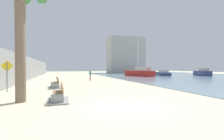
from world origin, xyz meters
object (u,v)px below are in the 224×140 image
at_px(bench_far, 55,85).
at_px(boat_nearest, 162,73).
at_px(palm_tree, 21,2).
at_px(pedestrian_sign, 7,72).
at_px(bench_near, 58,97).
at_px(person_walking, 90,74).
at_px(boat_far_left, 202,73).
at_px(boat_mid_bay, 140,73).

relative_size(bench_far, boat_nearest, 0.28).
bearing_deg(boat_nearest, palm_tree, -135.61).
bearing_deg(palm_tree, bench_far, 75.60).
height_order(boat_nearest, pedestrian_sign, pedestrian_sign).
xyz_separation_m(bench_near, person_walking, (3.99, 13.50, 0.64)).
relative_size(bench_near, boat_far_left, 0.35).
bearing_deg(bench_near, palm_tree, 169.46).
height_order(boat_far_left, boat_mid_bay, boat_mid_bay).
distance_m(bench_far, boat_far_left, 33.25).
bearing_deg(bench_near, boat_mid_bay, 54.68).
bearing_deg(boat_nearest, pedestrian_sign, -143.52).
height_order(boat_nearest, boat_mid_bay, boat_mid_bay).
relative_size(palm_tree, pedestrian_sign, 3.01).
bearing_deg(bench_far, palm_tree, -104.40).
relative_size(palm_tree, boat_mid_bay, 0.88).
bearing_deg(boat_nearest, boat_mid_bay, -165.45).
bearing_deg(bench_far, boat_nearest, 38.22).
height_order(bench_near, pedestrian_sign, pedestrian_sign).
bearing_deg(boat_nearest, bench_near, -132.95).
relative_size(palm_tree, bench_far, 3.22).
bearing_deg(palm_tree, boat_mid_bay, 51.25).
bearing_deg(boat_far_left, boat_nearest, 149.94).
bearing_deg(boat_nearest, person_walking, -149.91).
xyz_separation_m(bench_far, boat_mid_bay, (16.33, 16.35, 0.55)).
bearing_deg(palm_tree, boat_far_left, 31.87).
bearing_deg(person_walking, palm_tree, -113.94).
height_order(palm_tree, bench_far, palm_tree).
distance_m(boat_far_left, pedestrian_sign, 36.87).
xyz_separation_m(bench_far, boat_nearest, (22.95, 18.07, 0.33)).
relative_size(boat_mid_bay, pedestrian_sign, 3.44).
bearing_deg(boat_nearest, boat_far_left, -30.06).
height_order(bench_near, boat_nearest, boat_nearest).
xyz_separation_m(bench_near, boat_far_left, (29.88, 20.07, 0.50)).
relative_size(bench_near, boat_mid_bay, 0.26).
distance_m(palm_tree, person_walking, 15.02).
height_order(boat_mid_bay, pedestrian_sign, boat_mid_bay).
distance_m(person_walking, boat_mid_bay, 15.04).
bearing_deg(person_walking, bench_far, -120.75).
bearing_deg(bench_far, bench_near, -86.85).
bearing_deg(pedestrian_sign, boat_nearest, 36.48).
relative_size(bench_far, boat_mid_bay, 0.27).
relative_size(bench_near, boat_nearest, 0.27).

